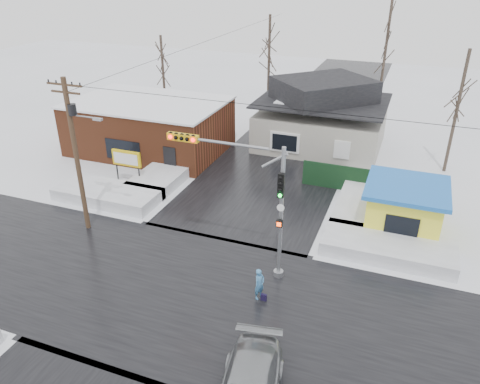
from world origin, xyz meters
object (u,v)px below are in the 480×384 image
(utility_pole, at_px, (76,148))
(kiosk, at_px, (404,207))
(pedestrian, at_px, (259,284))
(traffic_signal, at_px, (250,191))
(marquee_sign, at_px, (127,159))

(utility_pole, bearing_deg, kiosk, 20.44)
(utility_pole, relative_size, pedestrian, 5.65)
(pedestrian, bearing_deg, utility_pole, 101.76)
(traffic_signal, height_order, pedestrian, traffic_signal)
(marquee_sign, distance_m, kiosk, 18.51)
(utility_pole, xyz_separation_m, marquee_sign, (-1.07, 5.99, -3.19))
(pedestrian, bearing_deg, marquee_sign, 80.04)
(traffic_signal, xyz_separation_m, kiosk, (7.07, 7.03, -3.08))
(marquee_sign, bearing_deg, utility_pole, -79.87)
(kiosk, height_order, pedestrian, kiosk)
(traffic_signal, relative_size, pedestrian, 4.39)
(kiosk, relative_size, pedestrian, 2.89)
(pedestrian, bearing_deg, kiosk, -9.23)
(traffic_signal, bearing_deg, kiosk, 44.84)
(utility_pole, relative_size, kiosk, 1.96)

